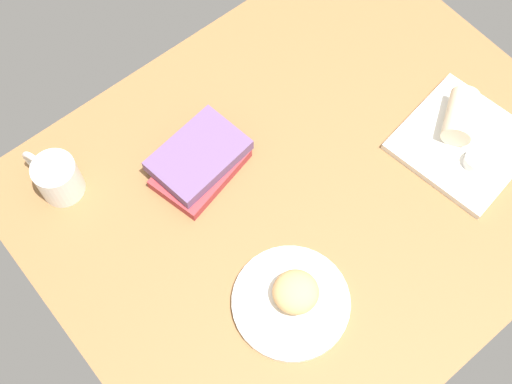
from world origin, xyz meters
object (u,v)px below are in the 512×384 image
Objects in this scene: book_stack at (199,161)px; breakfast_wrap at (461,116)px; scone_pastry at (296,292)px; sauce_cup at (476,161)px; round_plate at (291,302)px; coffee_mug at (57,177)px; square_plate at (463,143)px.

breakfast_wrap is at bearing 150.64° from book_stack.
breakfast_wrap reaches higher than scone_pastry.
breakfast_wrap is 54.19cm from book_stack.
book_stack is at bearing -151.80° from breakfast_wrap.
breakfast_wrap is at bearing -115.73° from sauce_cup.
sauce_cup is 0.22× the size of book_stack.
round_plate is at bearing -114.86° from breakfast_wrap.
coffee_mug reaches higher than scone_pastry.
sauce_cup is at bearing 140.57° from book_stack.
coffee_mug reaches higher than round_plate.
sauce_cup is at bearing 64.27° from square_plate.
round_plate is at bearing 13.14° from scone_pastry.
sauce_cup is (2.35, 4.88, 2.07)cm from square_plate.
coffee_mug is (19.78, -47.57, 3.87)cm from round_plate.
scone_pastry is 33.33cm from book_stack.
breakfast_wrap reaches higher than square_plate.
square_plate is at bearing -176.83° from scone_pastry.
scone_pastry is 1.83× the size of sauce_cup.
book_stack is (45.32, -30.45, 1.94)cm from square_plate.
round_plate is 33.78cm from book_stack.
round_plate is 1.67× the size of coffee_mug.
coffee_mug is at bearing -30.31° from book_stack.
scone_pastry is (-1.20, -0.28, 3.35)cm from round_plate.
square_plate is at bearing -176.58° from round_plate.
book_stack is (-4.41, -33.43, 2.04)cm from round_plate.
round_plate is 4.68× the size of sauce_cup.
coffee_mug is (69.51, -44.60, 3.77)cm from square_plate.
coffee_mug reaches higher than book_stack.
round_plate is 3.57cm from scone_pastry.
scone_pastry is 46.25cm from sauce_cup.
coffee_mug is at bearing -32.68° from square_plate.
coffee_mug is (24.19, -14.14, 1.84)cm from book_stack.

